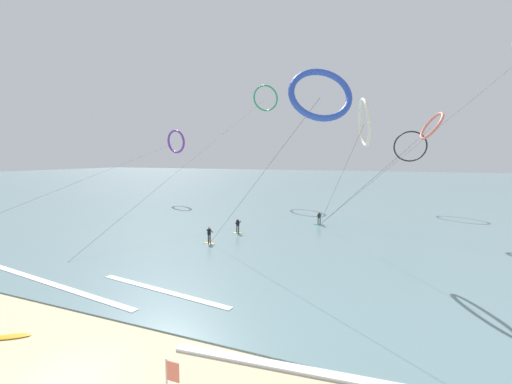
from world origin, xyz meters
The scene contains 15 objects.
ground_plane centered at (0.00, 0.00, 0.00)m, with size 400.00×400.00×0.00m, color #C6B58C.
sea_water centered at (0.00, 104.24, 0.04)m, with size 400.00×200.00×0.08m, color slate.
surfer_teal centered at (2.85, 33.57, 0.82)m, with size 1.40×0.73×1.70m.
surfer_lime centered at (-4.74, 25.31, 0.82)m, with size 1.40×0.66×1.70m.
surfer_amber centered at (-5.44, 20.11, 0.82)m, with size 1.40×0.61×1.70m.
kite_charcoal centered at (13.76, 52.41, 10.41)m, with size 13.53×19.67×12.97m.
kite_violet centered at (-28.90, 47.66, 11.73)m, with size 4.78×44.34×14.12m.
kite_ivory centered at (8.98, 21.60, 11.61)m, with size 7.06×14.09×13.70m.
kite_coral centered at (15.28, 35.37, 12.26)m, with size 14.12×4.21×13.92m.
kite_cobalt centered at (6.70, 14.29, 12.92)m, with size 14.70×7.98×14.93m.
kite_emerald centered at (-13.99, 58.43, 20.86)m, with size 5.46×49.48×23.51m.
surfboard_spare centered at (-5.50, 1.01, 0.04)m, with size 1.87×1.48×0.20m.
wave_crest_near centered at (10.47, 4.07, 0.06)m, with size 15.66×0.50×0.12m, color white.
wave_crest_mid centered at (-10.03, 6.47, 0.06)m, with size 16.84×0.50×0.12m, color white.
wave_crest_far centered at (-2.15, 8.37, 0.06)m, with size 10.79×0.50×0.12m, color white.
Camera 1 is at (11.52, -8.81, 8.75)m, focal length 23.66 mm.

